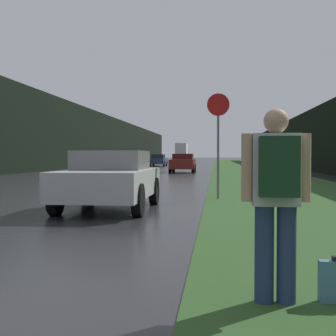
{
  "coord_description": "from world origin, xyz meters",
  "views": [
    {
      "loc": [
        4.8,
        -2.44,
        1.3
      ],
      "look_at": [
        3.14,
        13.68,
        0.87
      ],
      "focal_mm": 50.0,
      "sensor_mm": 36.0,
      "label": 1
    }
  ],
  "objects_px": {
    "car_oncoming": "(159,160)",
    "hitchhiker_with_backpack": "(276,193)",
    "car_passing_far": "(183,163)",
    "car_passing_near": "(110,179)",
    "stop_sign": "(218,135)",
    "delivery_truck": "(182,152)"
  },
  "relations": [
    {
      "from": "car_passing_near",
      "to": "hitchhiker_with_backpack",
      "type": "bearing_deg",
      "value": 113.65
    },
    {
      "from": "car_passing_near",
      "to": "car_passing_far",
      "type": "bearing_deg",
      "value": -90.0
    },
    {
      "from": "delivery_truck",
      "to": "stop_sign",
      "type": "bearing_deg",
      "value": -85.06
    },
    {
      "from": "stop_sign",
      "to": "car_oncoming",
      "type": "distance_m",
      "value": 43.51
    },
    {
      "from": "hitchhiker_with_backpack",
      "to": "car_passing_near",
      "type": "distance_m",
      "value": 7.65
    },
    {
      "from": "hitchhiker_with_backpack",
      "to": "car_passing_near",
      "type": "relative_size",
      "value": 0.41
    },
    {
      "from": "car_passing_far",
      "to": "delivery_truck",
      "type": "bearing_deg",
      "value": -85.73
    },
    {
      "from": "car_passing_far",
      "to": "delivery_truck",
      "type": "relative_size",
      "value": 0.53
    },
    {
      "from": "hitchhiker_with_backpack",
      "to": "car_passing_far",
      "type": "bearing_deg",
      "value": 95.37
    },
    {
      "from": "hitchhiker_with_backpack",
      "to": "car_oncoming",
      "type": "bearing_deg",
      "value": 98.0
    },
    {
      "from": "car_passing_near",
      "to": "car_passing_far",
      "type": "height_order",
      "value": "car_passing_far"
    },
    {
      "from": "stop_sign",
      "to": "hitchhiker_with_backpack",
      "type": "relative_size",
      "value": 1.84
    },
    {
      "from": "car_passing_far",
      "to": "delivery_truck",
      "type": "distance_m",
      "value": 60.51
    },
    {
      "from": "car_passing_near",
      "to": "car_oncoming",
      "type": "relative_size",
      "value": 0.87
    },
    {
      "from": "hitchhiker_with_backpack",
      "to": "car_passing_near",
      "type": "bearing_deg",
      "value": 113.5
    },
    {
      "from": "car_oncoming",
      "to": "hitchhiker_with_backpack",
      "type": "bearing_deg",
      "value": -81.85
    },
    {
      "from": "car_passing_near",
      "to": "car_oncoming",
      "type": "height_order",
      "value": "car_oncoming"
    },
    {
      "from": "hitchhiker_with_backpack",
      "to": "delivery_truck",
      "type": "relative_size",
      "value": 0.21
    },
    {
      "from": "stop_sign",
      "to": "car_passing_near",
      "type": "relative_size",
      "value": 0.76
    },
    {
      "from": "car_passing_near",
      "to": "car_passing_far",
      "type": "distance_m",
      "value": 24.75
    },
    {
      "from": "car_passing_near",
      "to": "car_passing_far",
      "type": "relative_size",
      "value": 0.95
    },
    {
      "from": "car_passing_far",
      "to": "car_oncoming",
      "type": "xyz_separation_m",
      "value": [
        -4.5,
        21.09,
        -0.01
      ]
    }
  ]
}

